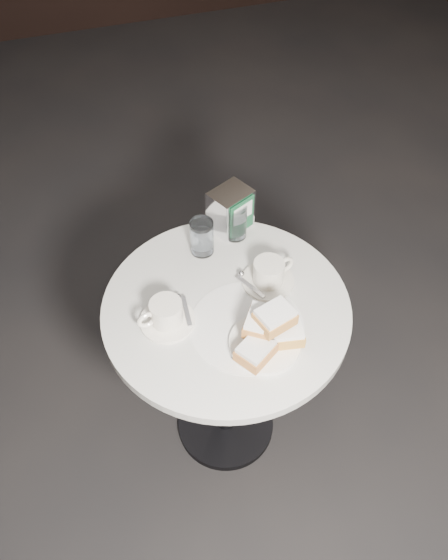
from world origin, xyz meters
TOP-DOWN VIEW (x-y plane):
  - ground at (0.00, 0.00)m, footprint 7.00×7.00m
  - cafe_table at (0.00, 0.00)m, footprint 0.70×0.70m
  - sugar_spill at (0.03, -0.09)m, footprint 0.34×0.34m
  - beignet_plate at (0.06, -0.16)m, footprint 0.23×0.23m
  - coffee_cup_left at (-0.17, -0.00)m, footprint 0.18×0.18m
  - coffee_cup_right at (0.14, 0.04)m, footprint 0.18×0.18m
  - water_glass_left at (-0.00, 0.22)m, footprint 0.09×0.09m
  - water_glass_right at (0.11, 0.26)m, footprint 0.08×0.08m
  - napkin_dispenser at (0.11, 0.30)m, footprint 0.15×0.14m

SIDE VIEW (x-z plane):
  - ground at x=0.00m, z-range 0.00..0.00m
  - cafe_table at x=0.00m, z-range 0.17..0.92m
  - sugar_spill at x=0.03m, z-range 0.74..0.75m
  - coffee_cup_left at x=-0.17m, z-range 0.74..0.82m
  - coffee_cup_right at x=0.14m, z-range 0.74..0.82m
  - beignet_plate at x=0.06m, z-range 0.73..0.85m
  - water_glass_right at x=0.11m, z-range 0.74..0.86m
  - water_glass_left at x=0.00m, z-range 0.74..0.86m
  - napkin_dispenser at x=0.11m, z-range 0.75..0.89m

